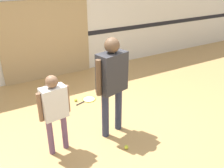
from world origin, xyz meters
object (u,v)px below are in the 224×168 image
at_px(tennis_ball_near_instructor, 126,147).
at_px(person_instructor, 112,77).
at_px(tennis_ball_by_spare_racket, 76,100).
at_px(person_student_left, 54,107).
at_px(racket_spare_on_floor, 88,99).

bearing_deg(tennis_ball_near_instructor, person_instructor, 86.80).
bearing_deg(tennis_ball_near_instructor, tennis_ball_by_spare_racket, 93.65).
distance_m(person_student_left, tennis_ball_near_instructor, 1.35).
height_order(person_student_left, tennis_ball_near_instructor, person_student_left).
relative_size(tennis_ball_near_instructor, tennis_ball_by_spare_racket, 1.00).
bearing_deg(person_instructor, tennis_ball_by_spare_racket, 82.13).
xyz_separation_m(person_student_left, tennis_ball_by_spare_racket, (0.84, 1.36, -0.79)).
distance_m(person_instructor, person_student_left, 1.03).
xyz_separation_m(racket_spare_on_floor, tennis_ball_by_spare_racket, (-0.27, 0.07, 0.02)).
xyz_separation_m(person_instructor, racket_spare_on_floor, (0.12, 1.28, -1.07)).
bearing_deg(tennis_ball_by_spare_racket, person_student_left, -121.85).
bearing_deg(tennis_ball_near_instructor, racket_spare_on_floor, 85.15).
relative_size(person_instructor, tennis_ball_by_spare_racket, 26.36).
bearing_deg(tennis_ball_near_instructor, person_student_left, 151.51).
distance_m(person_instructor, racket_spare_on_floor, 1.67).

